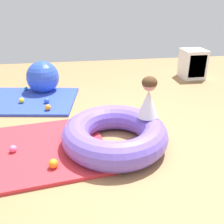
# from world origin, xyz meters

# --- Properties ---
(ground_plane) EXTENTS (8.00, 8.00, 0.00)m
(ground_plane) POSITION_xyz_m (0.00, 0.00, 0.00)
(ground_plane) COLOR #9E7549
(gym_mat_far_left) EXTENTS (1.80, 1.35, 0.04)m
(gym_mat_far_left) POSITION_xyz_m (-1.28, 1.50, 0.02)
(gym_mat_far_left) COLOR #2D47B7
(gym_mat_far_left) RESTS_ON ground
(gym_mat_center_rear) EXTENTS (1.63, 1.41, 0.04)m
(gym_mat_center_rear) POSITION_xyz_m (-0.91, 0.01, 0.02)
(gym_mat_center_rear) COLOR red
(gym_mat_center_rear) RESTS_ON ground
(inflatable_cushion) EXTENTS (1.17, 1.17, 0.30)m
(inflatable_cushion) POSITION_xyz_m (-0.05, -0.01, 0.15)
(inflatable_cushion) COLOR #7056D1
(inflatable_cushion) RESTS_ON ground
(child_in_white) EXTENTS (0.28, 0.28, 0.46)m
(child_in_white) POSITION_xyz_m (0.34, 0.08, 0.53)
(child_in_white) COLOR white
(child_in_white) RESTS_ON inflatable_cushion
(play_ball_orange) EXTENTS (0.09, 0.09, 0.09)m
(play_ball_orange) POSITION_xyz_m (-0.70, -0.36, 0.09)
(play_ball_orange) COLOR orange
(play_ball_orange) RESTS_ON gym_mat_center_rear
(play_ball_pink) EXTENTS (0.08, 0.08, 0.08)m
(play_ball_pink) POSITION_xyz_m (-1.14, -0.02, 0.08)
(play_ball_pink) COLOR pink
(play_ball_pink) RESTS_ON gym_mat_center_rear
(play_ball_green) EXTENTS (0.10, 0.10, 0.10)m
(play_ball_green) POSITION_xyz_m (-0.98, 1.74, 0.09)
(play_ball_green) COLOR green
(play_ball_green) RESTS_ON gym_mat_far_left
(play_ball_teal) EXTENTS (0.06, 0.06, 0.06)m
(play_ball_teal) POSITION_xyz_m (-1.28, 1.93, 0.07)
(play_ball_teal) COLOR teal
(play_ball_teal) RESTS_ON gym_mat_far_left
(play_ball_yellow) EXTENTS (0.08, 0.08, 0.08)m
(play_ball_yellow) POSITION_xyz_m (-1.26, 1.35, 0.08)
(play_ball_yellow) COLOR yellow
(play_ball_yellow) RESTS_ON gym_mat_far_left
(play_ball_blue) EXTENTS (0.08, 0.08, 0.08)m
(play_ball_blue) POSITION_xyz_m (-0.88, 1.28, 0.08)
(play_ball_blue) COLOR blue
(play_ball_blue) RESTS_ON gym_mat_far_left
(play_ball_orange_second) EXTENTS (0.09, 0.09, 0.09)m
(play_ball_orange_second) POSITION_xyz_m (-0.84, 1.01, 0.08)
(play_ball_orange_second) COLOR orange
(play_ball_orange_second) RESTS_ON gym_mat_far_left
(exercise_ball_large) EXTENTS (0.55, 0.55, 0.55)m
(exercise_ball_large) POSITION_xyz_m (-0.97, 1.87, 0.27)
(exercise_ball_large) COLOR blue
(exercise_ball_large) RESTS_ON ground
(storage_cube) EXTENTS (0.44, 0.44, 0.56)m
(storage_cube) POSITION_xyz_m (1.92, 2.28, 0.28)
(storage_cube) COLOR white
(storage_cube) RESTS_ON ground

